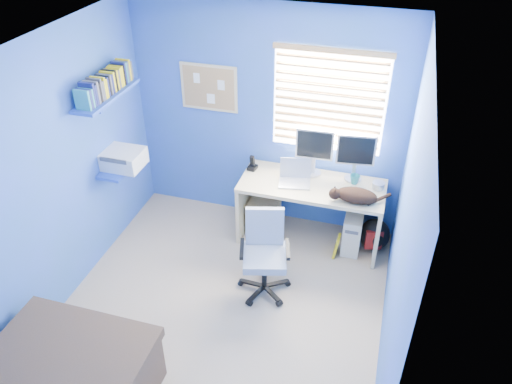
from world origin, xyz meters
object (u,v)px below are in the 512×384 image
(desk, at_px, (310,212))
(laptop, at_px, (295,175))
(tower_pc, at_px, (353,230))
(office_chair, at_px, (264,263))
(cat, at_px, (356,195))

(desk, relative_size, laptop, 4.64)
(desk, height_order, tower_pc, desk)
(desk, height_order, office_chair, office_chair)
(cat, distance_m, office_chair, 1.14)
(cat, bearing_deg, laptop, 154.60)
(desk, bearing_deg, tower_pc, 1.37)
(cat, height_order, office_chair, cat)
(desk, relative_size, tower_pc, 3.40)
(tower_pc, relative_size, office_chair, 0.52)
(cat, bearing_deg, desk, 145.72)
(cat, relative_size, office_chair, 0.48)
(desk, distance_m, tower_pc, 0.50)
(desk, xyz_separation_m, office_chair, (-0.28, -0.88, -0.05))
(desk, relative_size, office_chair, 1.78)
(tower_pc, distance_m, office_chair, 1.18)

